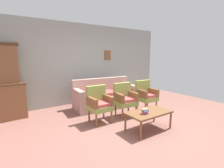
{
  "coord_description": "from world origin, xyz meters",
  "views": [
    {
      "loc": [
        -2.48,
        -2.71,
        1.64
      ],
      "look_at": [
        0.07,
        1.07,
        0.85
      ],
      "focal_mm": 26.43,
      "sensor_mm": 36.0,
      "label": 1
    }
  ],
  "objects_px": {
    "armchair_near_couch_end": "(125,98)",
    "side_cabinet": "(2,102)",
    "armchair_row_middle": "(146,94)",
    "coffee_table": "(149,114)",
    "floral_couch": "(105,97)",
    "book_stack_on_table": "(145,111)",
    "armchair_near_cabinet": "(99,102)"
  },
  "relations": [
    {
      "from": "armchair_row_middle",
      "to": "coffee_table",
      "type": "relative_size",
      "value": 0.9
    },
    {
      "from": "side_cabinet",
      "to": "floral_couch",
      "type": "bearing_deg",
      "value": -10.93
    },
    {
      "from": "armchair_row_middle",
      "to": "book_stack_on_table",
      "type": "distance_m",
      "value": 1.48
    },
    {
      "from": "coffee_table",
      "to": "book_stack_on_table",
      "type": "distance_m",
      "value": 0.19
    },
    {
      "from": "floral_couch",
      "to": "book_stack_on_table",
      "type": "xyz_separation_m",
      "value": [
        -0.27,
        -2.04,
        0.15
      ]
    },
    {
      "from": "armchair_row_middle",
      "to": "book_stack_on_table",
      "type": "relative_size",
      "value": 5.68
    },
    {
      "from": "floral_couch",
      "to": "armchair_near_couch_end",
      "type": "xyz_separation_m",
      "value": [
        -0.01,
        -1.02,
        0.17
      ]
    },
    {
      "from": "coffee_table",
      "to": "armchair_near_couch_end",
      "type": "bearing_deg",
      "value": 83.75
    },
    {
      "from": "armchair_row_middle",
      "to": "armchair_near_couch_end",
      "type": "bearing_deg",
      "value": -179.47
    },
    {
      "from": "side_cabinet",
      "to": "floral_couch",
      "type": "xyz_separation_m",
      "value": [
        2.79,
        -0.54,
        -0.14
      ]
    },
    {
      "from": "floral_couch",
      "to": "armchair_row_middle",
      "type": "distance_m",
      "value": 1.3
    },
    {
      "from": "side_cabinet",
      "to": "armchair_row_middle",
      "type": "distance_m",
      "value": 3.9
    },
    {
      "from": "floral_couch",
      "to": "armchair_near_couch_end",
      "type": "distance_m",
      "value": 1.04
    },
    {
      "from": "coffee_table",
      "to": "book_stack_on_table",
      "type": "height_order",
      "value": "book_stack_on_table"
    },
    {
      "from": "armchair_near_cabinet",
      "to": "coffee_table",
      "type": "relative_size",
      "value": 0.9
    },
    {
      "from": "armchair_near_cabinet",
      "to": "book_stack_on_table",
      "type": "xyz_separation_m",
      "value": [
        0.53,
        -1.04,
        -0.02
      ]
    },
    {
      "from": "armchair_near_couch_end",
      "to": "side_cabinet",
      "type": "bearing_deg",
      "value": 150.67
    },
    {
      "from": "armchair_row_middle",
      "to": "floral_couch",
      "type": "bearing_deg",
      "value": 127.98
    },
    {
      "from": "floral_couch",
      "to": "armchair_near_couch_end",
      "type": "relative_size",
      "value": 2.28
    },
    {
      "from": "armchair_row_middle",
      "to": "book_stack_on_table",
      "type": "height_order",
      "value": "armchair_row_middle"
    },
    {
      "from": "floral_couch",
      "to": "side_cabinet",
      "type": "bearing_deg",
      "value": 169.07
    },
    {
      "from": "floral_couch",
      "to": "armchair_near_cabinet",
      "type": "xyz_separation_m",
      "value": [
        -0.8,
        -1.0,
        0.17
      ]
    },
    {
      "from": "armchair_near_cabinet",
      "to": "armchair_row_middle",
      "type": "relative_size",
      "value": 1.0
    },
    {
      "from": "side_cabinet",
      "to": "book_stack_on_table",
      "type": "bearing_deg",
      "value": -45.76
    },
    {
      "from": "side_cabinet",
      "to": "floral_couch",
      "type": "distance_m",
      "value": 2.84
    },
    {
      "from": "side_cabinet",
      "to": "armchair_row_middle",
      "type": "xyz_separation_m",
      "value": [
        3.58,
        -1.55,
        0.03
      ]
    },
    {
      "from": "armchair_near_couch_end",
      "to": "coffee_table",
      "type": "height_order",
      "value": "armchair_near_couch_end"
    },
    {
      "from": "armchair_near_cabinet",
      "to": "book_stack_on_table",
      "type": "bearing_deg",
      "value": -63.27
    },
    {
      "from": "floral_couch",
      "to": "armchair_row_middle",
      "type": "bearing_deg",
      "value": -52.02
    },
    {
      "from": "armchair_near_couch_end",
      "to": "armchair_row_middle",
      "type": "bearing_deg",
      "value": 0.53
    },
    {
      "from": "side_cabinet",
      "to": "book_stack_on_table",
      "type": "height_order",
      "value": "side_cabinet"
    },
    {
      "from": "armchair_near_cabinet",
      "to": "armchair_near_couch_end",
      "type": "relative_size",
      "value": 1.0
    }
  ]
}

